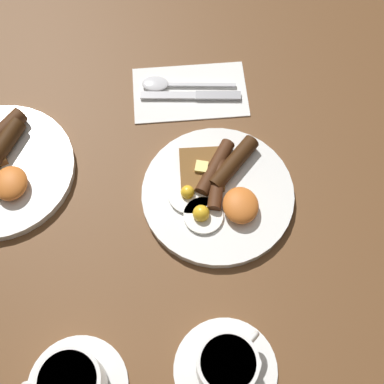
% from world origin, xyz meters
% --- Properties ---
extents(ground_plane, '(3.00, 3.00, 0.00)m').
position_xyz_m(ground_plane, '(0.00, 0.00, 0.00)').
color(ground_plane, brown).
extents(breakfast_plate_near, '(0.25, 0.25, 0.04)m').
position_xyz_m(breakfast_plate_near, '(0.00, -0.00, 0.01)').
color(breakfast_plate_near, white).
rests_on(breakfast_plate_near, ground_plane).
extents(teacup_near, '(0.15, 0.15, 0.07)m').
position_xyz_m(teacup_near, '(-0.27, 0.02, 0.03)').
color(teacup_near, white).
rests_on(teacup_near, ground_plane).
extents(teacup_far, '(0.14, 0.14, 0.07)m').
position_xyz_m(teacup_far, '(-0.27, 0.23, 0.03)').
color(teacup_far, white).
rests_on(teacup_far, ground_plane).
extents(napkin, '(0.13, 0.21, 0.01)m').
position_xyz_m(napkin, '(0.21, 0.02, 0.00)').
color(napkin, white).
rests_on(napkin, ground_plane).
extents(knife, '(0.04, 0.18, 0.01)m').
position_xyz_m(knife, '(0.20, 0.01, 0.01)').
color(knife, silver).
rests_on(knife, napkin).
extents(spoon, '(0.04, 0.17, 0.01)m').
position_xyz_m(spoon, '(0.23, 0.07, 0.01)').
color(spoon, silver).
rests_on(spoon, napkin).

